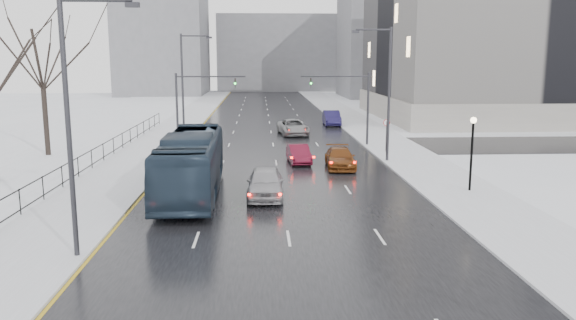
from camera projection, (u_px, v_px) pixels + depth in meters
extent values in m
cube|color=black|center=(271.00, 130.00, 61.69)|extent=(16.00, 150.00, 0.04)
cube|color=black|center=(273.00, 147.00, 49.90)|extent=(130.00, 10.00, 0.04)
cube|color=silver|center=(175.00, 130.00, 61.16)|extent=(5.00, 150.00, 0.16)
cube|color=silver|center=(365.00, 129.00, 62.21)|extent=(5.00, 150.00, 0.16)
cube|color=white|center=(86.00, 131.00, 60.68)|extent=(14.00, 150.00, 0.12)
cube|color=black|center=(49.00, 173.00, 31.31)|extent=(0.04, 70.00, 0.05)
cube|color=black|center=(50.00, 191.00, 31.49)|extent=(0.04, 70.00, 0.05)
cylinder|color=black|center=(50.00, 184.00, 31.42)|extent=(0.06, 0.06, 1.30)
cylinder|color=#2D2D33|center=(389.00, 96.00, 41.57)|extent=(0.20, 0.20, 10.00)
cylinder|color=#2D2D33|center=(373.00, 30.00, 40.66)|extent=(2.60, 0.12, 0.12)
cube|color=#2D2D33|center=(356.00, 32.00, 40.62)|extent=(0.50, 0.25, 0.18)
cylinder|color=#2D2D33|center=(69.00, 132.00, 21.08)|extent=(0.20, 0.20, 10.00)
cylinder|color=#2D2D33|center=(96.00, 0.00, 20.29)|extent=(2.60, 0.12, 0.12)
cube|color=#2D2D33|center=(132.00, 5.00, 20.38)|extent=(0.50, 0.25, 0.18)
cylinder|color=#2D2D33|center=(183.00, 88.00, 52.53)|extent=(0.20, 0.20, 10.00)
cylinder|color=#2D2D33|center=(195.00, 36.00, 51.74)|extent=(2.60, 0.12, 0.12)
cube|color=#2D2D33|center=(209.00, 38.00, 51.83)|extent=(0.50, 0.25, 0.18)
cylinder|color=black|center=(471.00, 156.00, 32.38)|extent=(0.14, 0.14, 4.00)
sphere|color=#FFE5B2|center=(474.00, 120.00, 32.01)|extent=(0.36, 0.36, 0.36)
cylinder|color=#2D2D33|center=(368.00, 110.00, 49.75)|extent=(0.20, 0.20, 6.50)
cylinder|color=#2D2D33|center=(335.00, 76.00, 49.07)|extent=(6.00, 0.12, 0.12)
imported|color=#2D2D33|center=(311.00, 83.00, 49.07)|extent=(0.15, 0.18, 0.90)
sphere|color=#19FF33|center=(311.00, 83.00, 48.93)|extent=(0.16, 0.16, 0.16)
cylinder|color=#2D2D33|center=(177.00, 111.00, 48.91)|extent=(0.20, 0.20, 6.50)
cylinder|color=#2D2D33|center=(211.00, 77.00, 48.53)|extent=(6.00, 0.12, 0.12)
imported|color=#2D2D33|center=(235.00, 83.00, 48.74)|extent=(0.15, 0.18, 0.90)
sphere|color=#19FF33|center=(235.00, 84.00, 48.60)|extent=(0.16, 0.16, 0.16)
cylinder|color=#2D2D33|center=(386.00, 136.00, 46.18)|extent=(0.06, 0.06, 2.50)
cylinder|color=white|center=(387.00, 123.00, 45.98)|extent=(0.60, 0.03, 0.60)
torus|color=#B20C0C|center=(387.00, 123.00, 45.98)|extent=(0.58, 0.06, 0.58)
cube|color=gray|center=(536.00, 25.00, 73.11)|extent=(40.00, 30.00, 24.00)
cube|color=gray|center=(530.00, 106.00, 74.98)|extent=(40.60, 30.60, 3.00)
cube|color=slate|center=(401.00, 43.00, 115.20)|extent=(24.00, 20.00, 22.00)
cube|color=slate|center=(163.00, 29.00, 121.98)|extent=(18.00, 22.00, 28.00)
cube|color=slate|center=(280.00, 53.00, 138.92)|extent=(30.00, 18.00, 18.00)
imported|color=#213040|center=(191.00, 164.00, 31.96)|extent=(3.24, 12.89, 3.58)
imported|color=#A19FA4|center=(265.00, 183.00, 31.36)|extent=(2.13, 5.03, 1.70)
imported|color=maroon|center=(299.00, 154.00, 41.84)|extent=(1.78, 4.25, 1.37)
imported|color=gray|center=(293.00, 127.00, 57.26)|extent=(3.33, 6.01, 1.59)
imported|color=brown|center=(340.00, 158.00, 39.97)|extent=(2.21, 4.97, 1.42)
imported|color=#1C1848|center=(332.00, 118.00, 65.42)|extent=(1.94, 5.23, 1.71)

